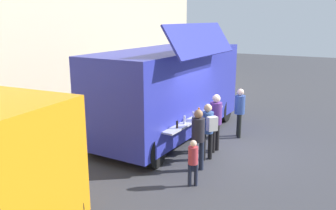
{
  "coord_description": "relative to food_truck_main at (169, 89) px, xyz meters",
  "views": [
    {
      "loc": [
        -10.02,
        -3.43,
        4.02
      ],
      "look_at": [
        -0.24,
        1.65,
        1.3
      ],
      "focal_mm": 38.09,
      "sensor_mm": 36.0,
      "label": 1
    }
  ],
  "objects": [
    {
      "name": "food_truck_main",
      "position": [
        0.0,
        0.0,
        0.0
      ],
      "size": [
        6.68,
        3.25,
        3.85
      ],
      "rotation": [
        0.0,
        0.0,
        -0.05
      ],
      "color": "#292E9B",
      "rests_on": "ground"
    },
    {
      "name": "curb_strip",
      "position": [
        -4.0,
        2.62,
        -1.56
      ],
      "size": [
        28.0,
        1.6,
        0.15
      ],
      "primitive_type": "cube",
      "color": "#9E998E",
      "rests_on": "ground"
    },
    {
      "name": "ground_plane",
      "position": [
        -0.56,
        -2.03,
        -1.63
      ],
      "size": [
        60.0,
        60.0,
        0.0
      ],
      "primitive_type": "plane",
      "color": "#38383D"
    },
    {
      "name": "trash_bin",
      "position": [
        3.96,
        2.32,
        -1.12
      ],
      "size": [
        0.6,
        0.6,
        1.03
      ],
      "primitive_type": "cylinder",
      "color": "#2C6337",
      "rests_on": "ground"
    },
    {
      "name": "customer_extra_browsing",
      "position": [
        0.92,
        -2.23,
        -0.62
      ],
      "size": [
        0.34,
        0.34,
        1.69
      ],
      "rotation": [
        0.0,
        0.0,
        1.97
      ],
      "color": "black",
      "rests_on": "ground"
    },
    {
      "name": "customer_front_ordering",
      "position": [
        -0.75,
        -1.97,
        -0.57
      ],
      "size": [
        0.59,
        0.36,
        1.79
      ],
      "rotation": [
        0.0,
        0.0,
        1.38
      ],
      "color": "black",
      "rests_on": "ground"
    },
    {
      "name": "child_near_queue",
      "position": [
        -3.19,
        -2.3,
        -0.93
      ],
      "size": [
        0.24,
        0.24,
        1.18
      ],
      "rotation": [
        0.0,
        0.0,
        0.63
      ],
      "color": "#1D2235",
      "rests_on": "ground"
    },
    {
      "name": "customer_mid_with_backpack",
      "position": [
        -1.49,
        -2.02,
        -0.62
      ],
      "size": [
        0.5,
        0.53,
        1.66
      ],
      "rotation": [
        0.0,
        0.0,
        0.88
      ],
      "color": "black",
      "rests_on": "ground"
    },
    {
      "name": "customer_rear_waiting",
      "position": [
        -2.29,
        -2.05,
        -0.62
      ],
      "size": [
        0.34,
        0.34,
        1.69
      ],
      "rotation": [
        0.0,
        0.0,
        0.86
      ],
      "color": "#1E2437",
      "rests_on": "ground"
    }
  ]
}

